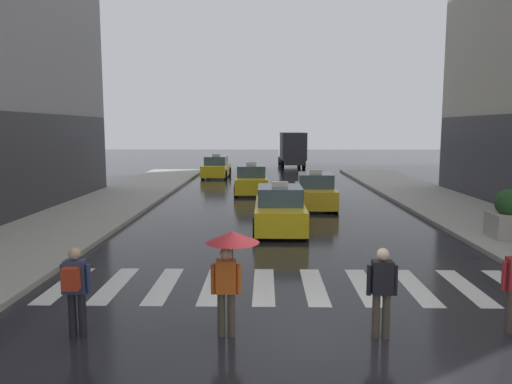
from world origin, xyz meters
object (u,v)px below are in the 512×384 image
(taxi_second, at_px, (315,192))
(pedestrian_plain_coat, at_px, (382,287))
(taxi_third, at_px, (251,181))
(box_truck, at_px, (292,148))
(planter_near_corner, at_px, (508,216))
(taxi_fourth, at_px, (216,168))
(pedestrian_with_umbrella, at_px, (230,255))
(taxi_lead, at_px, (280,210))
(pedestrian_with_backpack, at_px, (75,285))

(taxi_second, xyz_separation_m, pedestrian_plain_coat, (-0.31, -14.95, 0.21))
(taxi_third, bearing_deg, taxi_second, -57.53)
(box_truck, relative_size, planter_near_corner, 4.75)
(taxi_second, height_order, taxi_fourth, same)
(taxi_second, distance_m, box_truck, 24.12)
(taxi_second, bearing_deg, taxi_third, 122.47)
(taxi_second, xyz_separation_m, box_truck, (0.16, 24.10, 1.13))
(taxi_fourth, distance_m, pedestrian_with_umbrella, 29.48)
(taxi_second, bearing_deg, taxi_lead, -109.03)
(pedestrian_plain_coat, bearing_deg, taxi_fourth, 101.30)
(taxi_second, relative_size, pedestrian_plain_coat, 2.78)
(taxi_lead, relative_size, pedestrian_with_umbrella, 2.34)
(taxi_third, xyz_separation_m, pedestrian_with_backpack, (-2.56, -20.08, 0.25))
(pedestrian_with_backpack, bearing_deg, pedestrian_with_umbrella, 1.83)
(taxi_fourth, xyz_separation_m, pedestrian_plain_coat, (5.86, -29.31, 0.21))
(taxi_second, bearing_deg, planter_near_corner, -52.05)
(pedestrian_with_backpack, xyz_separation_m, pedestrian_plain_coat, (5.47, 0.08, -0.03))
(taxi_lead, relative_size, taxi_third, 0.99)
(taxi_fourth, xyz_separation_m, pedestrian_with_umbrella, (3.16, -29.30, 0.79))
(planter_near_corner, bearing_deg, pedestrian_with_backpack, -145.76)
(pedestrian_with_backpack, distance_m, planter_near_corner, 13.83)
(pedestrian_with_backpack, bearing_deg, taxi_third, 82.73)
(taxi_fourth, bearing_deg, planter_near_corner, -61.32)
(box_truck, bearing_deg, pedestrian_plain_coat, -90.70)
(taxi_third, relative_size, pedestrian_with_backpack, 2.78)
(pedestrian_plain_coat, bearing_deg, taxi_third, 98.26)
(taxi_lead, distance_m, box_truck, 29.55)
(taxi_third, bearing_deg, pedestrian_with_backpack, -97.27)
(box_truck, relative_size, pedestrian_plain_coat, 4.60)
(taxi_lead, bearing_deg, taxi_third, 97.46)
(pedestrian_with_backpack, height_order, planter_near_corner, planter_near_corner)
(taxi_second, bearing_deg, box_truck, 89.61)
(pedestrian_with_backpack, bearing_deg, taxi_fourth, 90.76)
(taxi_second, bearing_deg, pedestrian_plain_coat, -91.20)
(taxi_lead, xyz_separation_m, taxi_fourth, (-4.32, 19.73, 0.00))
(taxi_second, xyz_separation_m, planter_near_corner, (5.65, -7.25, 0.15))
(taxi_third, distance_m, pedestrian_with_backpack, 20.25)
(taxi_lead, height_order, taxi_third, same)
(taxi_fourth, distance_m, pedestrian_plain_coat, 29.89)
(taxi_fourth, relative_size, planter_near_corner, 2.87)
(taxi_fourth, height_order, box_truck, box_truck)
(taxi_fourth, height_order, pedestrian_with_backpack, taxi_fourth)
(box_truck, xyz_separation_m, pedestrian_plain_coat, (-0.48, -39.05, -0.91))
(taxi_fourth, distance_m, planter_near_corner, 24.63)
(taxi_second, height_order, pedestrian_plain_coat, taxi_second)
(box_truck, height_order, pedestrian_plain_coat, box_truck)
(taxi_second, distance_m, pedestrian_plain_coat, 14.95)
(box_truck, relative_size, pedestrian_with_backpack, 4.60)
(planter_near_corner, bearing_deg, taxi_fourth, 118.68)
(taxi_lead, xyz_separation_m, pedestrian_plain_coat, (1.54, -9.58, 0.21))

